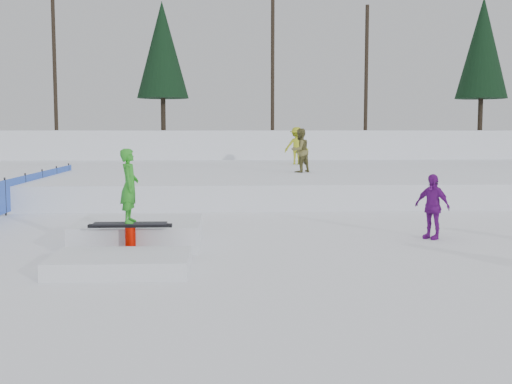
{
  "coord_description": "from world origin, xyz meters",
  "views": [
    {
      "loc": [
        -0.19,
        -12.06,
        2.49
      ],
      "look_at": [
        0.5,
        2.0,
        1.1
      ],
      "focal_mm": 45.0,
      "sensor_mm": 36.0,
      "label": 1
    }
  ],
  "objects_px": {
    "safety_fence": "(5,197)",
    "jib_rail_feature": "(135,237)",
    "walker_olive": "(300,151)",
    "walker_ygreen": "(297,146)",
    "spectator_purple": "(432,206)"
  },
  "relations": [
    {
      "from": "safety_fence",
      "to": "spectator_purple",
      "type": "bearing_deg",
      "value": -22.13
    },
    {
      "from": "safety_fence",
      "to": "walker_olive",
      "type": "relative_size",
      "value": 9.38
    },
    {
      "from": "jib_rail_feature",
      "to": "walker_ygreen",
      "type": "bearing_deg",
      "value": 73.33
    },
    {
      "from": "walker_ygreen",
      "to": "safety_fence",
      "type": "bearing_deg",
      "value": 54.11
    },
    {
      "from": "safety_fence",
      "to": "walker_olive",
      "type": "distance_m",
      "value": 11.16
    },
    {
      "from": "walker_olive",
      "to": "jib_rail_feature",
      "type": "xyz_separation_m",
      "value": [
        -4.76,
        -11.9,
        -1.35
      ]
    },
    {
      "from": "safety_fence",
      "to": "jib_rail_feature",
      "type": "bearing_deg",
      "value": -52.06
    },
    {
      "from": "spectator_purple",
      "to": "walker_olive",
      "type": "bearing_deg",
      "value": 149.04
    },
    {
      "from": "safety_fence",
      "to": "walker_olive",
      "type": "bearing_deg",
      "value": 33.63
    },
    {
      "from": "safety_fence",
      "to": "jib_rail_feature",
      "type": "height_order",
      "value": "jib_rail_feature"
    },
    {
      "from": "walker_olive",
      "to": "jib_rail_feature",
      "type": "relative_size",
      "value": 0.39
    },
    {
      "from": "safety_fence",
      "to": "walker_ygreen",
      "type": "bearing_deg",
      "value": 50.53
    },
    {
      "from": "walker_olive",
      "to": "jib_rail_feature",
      "type": "height_order",
      "value": "walker_olive"
    },
    {
      "from": "walker_ygreen",
      "to": "spectator_purple",
      "type": "distance_m",
      "value": 16.4
    },
    {
      "from": "walker_ygreen",
      "to": "spectator_purple",
      "type": "bearing_deg",
      "value": 97.94
    }
  ]
}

